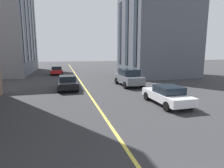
{
  "coord_description": "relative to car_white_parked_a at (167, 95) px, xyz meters",
  "views": [
    {
      "loc": [
        -0.4,
        2.27,
        3.67
      ],
      "look_at": [
        11.53,
        -0.99,
        1.57
      ],
      "focal_mm": 29.65,
      "sensor_mm": 36.0,
      "label": 1
    }
  ],
  "objects": [
    {
      "name": "building_right_near",
      "position": [
        15.81,
        -7.56,
        5.82
      ],
      "size": [
        10.14,
        10.04,
        13.05
      ],
      "color": "#565B66",
      "rests_on": "ground_plane"
    },
    {
      "name": "car_red_far",
      "position": [
        21.43,
        7.97,
        0.0
      ],
      "size": [
        4.4,
        1.95,
        1.37
      ],
      "color": "#B21E1E",
      "rests_on": "ground_plane"
    },
    {
      "name": "car_black_near",
      "position": [
        7.58,
        6.64,
        0.0
      ],
      "size": [
        4.4,
        1.95,
        1.37
      ],
      "color": "black",
      "rests_on": "ground_plane"
    },
    {
      "name": "car_grey_mid",
      "position": [
        7.86,
        0.0,
        0.27
      ],
      "size": [
        4.7,
        2.14,
        1.88
      ],
      "color": "slate",
      "rests_on": "ground_plane"
    },
    {
      "name": "lane_centre_line",
      "position": [
        9.06,
        4.9,
        -0.7
      ],
      "size": [
        80.0,
        0.16,
        0.01
      ],
      "color": "#D8C64C",
      "rests_on": "ground_plane"
    },
    {
      "name": "car_white_parked_a",
      "position": [
        0.0,
        0.0,
        0.0
      ],
      "size": [
        4.4,
        1.95,
        1.37
      ],
      "color": "silver",
      "rests_on": "ground_plane"
    }
  ]
}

